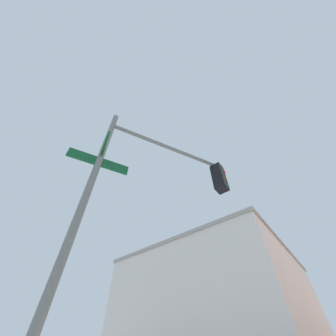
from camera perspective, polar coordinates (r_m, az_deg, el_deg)
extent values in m
cylinder|color=slate|center=(3.26, -23.39, -10.85)|extent=(0.12, 0.12, 5.46)
cylinder|color=slate|center=(5.10, 0.20, 5.77)|extent=(1.32, 2.63, 0.09)
cube|color=black|center=(5.34, 14.18, -2.71)|extent=(0.28, 0.28, 0.80)
sphere|color=red|center=(5.59, 14.95, -1.34)|extent=(0.18, 0.18, 0.18)
sphere|color=orange|center=(5.42, 15.45, -3.18)|extent=(0.18, 0.18, 0.18)
sphere|color=green|center=(5.26, 15.99, -5.14)|extent=(0.18, 0.18, 0.18)
cube|color=#0F5128|center=(3.94, -18.85, 1.70)|extent=(0.51, 1.01, 0.20)
cube|color=#0F5128|center=(4.10, -18.12, 3.73)|extent=(0.92, 0.47, 0.20)
cube|color=silver|center=(29.11, 14.94, -36.32)|extent=(18.45, 18.25, 11.69)
cube|color=#9D998E|center=(30.71, 12.58, -25.31)|extent=(18.75, 18.55, 0.40)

